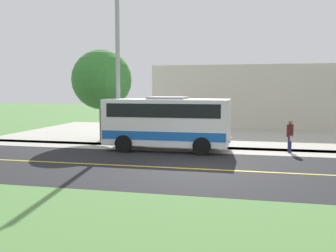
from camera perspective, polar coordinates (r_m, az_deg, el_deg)
name	(u,v)px	position (r m, az deg, el deg)	size (l,w,h in m)	color
ground_plane	(196,169)	(16.06, 4.08, -6.32)	(120.00, 120.00, 0.00)	#548442
road_surface	(196,169)	(16.06, 4.08, -6.31)	(8.00, 100.00, 0.01)	black
sidewalk	(211,149)	(21.13, 6.27, -3.45)	(2.40, 100.00, 0.01)	#B2ADA3
parking_lot_surface	(265,135)	(28.13, 14.08, -1.33)	(14.00, 36.00, 0.01)	#B2ADA3
road_centre_line	(196,169)	(16.06, 4.08, -6.29)	(0.16, 100.00, 0.00)	gold
shuttle_bus_front	(167,121)	(20.69, -0.09, 0.76)	(2.76, 6.67, 2.85)	white
pedestrian_with_bags	(290,135)	(20.92, 17.48, -1.28)	(0.72, 0.34, 1.68)	#1E2347
street_light_pole	(117,60)	(21.83, -7.50, 9.57)	(1.97, 0.24, 8.86)	#9E9EA3
tree_curbside	(102,80)	(24.84, -9.71, 6.70)	(3.74, 3.74, 5.71)	#4C3826
commercial_building	(263,96)	(36.94, 13.74, 4.34)	(10.00, 18.44, 5.21)	beige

